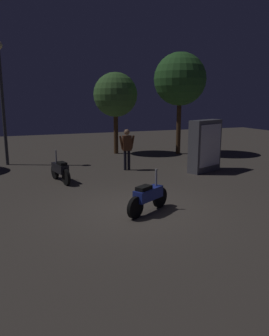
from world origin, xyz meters
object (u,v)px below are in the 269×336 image
object	(u,v)px
person_rider_beside	(127,146)
kiosk_billboard	(205,146)
motorcycle_black_parked_left	(60,170)
streetlamp_near	(2,89)
motorcycle_blue_foreground	(148,196)

from	to	relation	value
person_rider_beside	kiosk_billboard	bearing A→B (deg)	-110.48
motorcycle_black_parked_left	streetlamp_near	bearing A→B (deg)	11.19
motorcycle_blue_foreground	motorcycle_black_parked_left	xyz separation A→B (m)	(-1.64, 4.11, 0.00)
streetlamp_near	person_rider_beside	bearing A→B (deg)	-32.81
motorcycle_blue_foreground	motorcycle_black_parked_left	bearing A→B (deg)	80.97
motorcycle_blue_foreground	streetlamp_near	bearing A→B (deg)	81.81
person_rider_beside	streetlamp_near	distance (m)	6.03
motorcycle_black_parked_left	streetlamp_near	xyz separation A→B (m)	(-1.76, 4.05, 2.91)
person_rider_beside	motorcycle_black_parked_left	bearing A→B (deg)	114.67
motorcycle_blue_foreground	streetlamp_near	xyz separation A→B (m)	(-3.40, 8.16, 2.91)
person_rider_beside	kiosk_billboard	world-z (taller)	kiosk_billboard
motorcycle_black_parked_left	kiosk_billboard	world-z (taller)	kiosk_billboard
person_rider_beside	kiosk_billboard	size ratio (longest dim) A/B	0.81
motorcycle_black_parked_left	person_rider_beside	distance (m)	3.15
motorcycle_blue_foreground	kiosk_billboard	distance (m)	5.64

